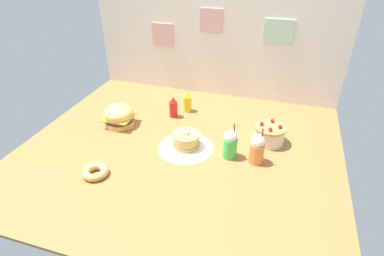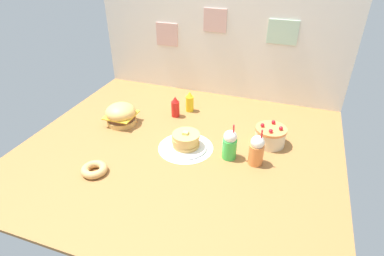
{
  "view_description": "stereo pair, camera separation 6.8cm",
  "coord_description": "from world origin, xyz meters",
  "views": [
    {
      "loc": [
        0.62,
        -1.71,
        1.29
      ],
      "look_at": [
        0.07,
        0.07,
        0.15
      ],
      "focal_mm": 29.44,
      "sensor_mm": 36.0,
      "label": 1
    },
    {
      "loc": [
        0.69,
        -1.68,
        1.29
      ],
      "look_at": [
        0.07,
        0.07,
        0.15
      ],
      "focal_mm": 29.44,
      "sensor_mm": 36.0,
      "label": 2
    }
  ],
  "objects": [
    {
      "name": "burger",
      "position": [
        -0.56,
        0.17,
        0.08
      ],
      "size": [
        0.23,
        0.23,
        0.17
      ],
      "color": "#DBA859",
      "rests_on": "ground_plane"
    },
    {
      "name": "back_wall",
      "position": [
        0.0,
        0.97,
        0.47
      ],
      "size": [
        2.21,
        0.04,
        0.94
      ],
      "color": "silver",
      "rests_on": "ground_plane"
    },
    {
      "name": "cream_soda_cup",
      "position": [
        0.35,
        0.02,
        0.1
      ],
      "size": [
        0.1,
        0.1,
        0.27
      ],
      "color": "green",
      "rests_on": "ground_plane"
    },
    {
      "name": "doily_mat",
      "position": [
        0.04,
        0.02,
        0.0
      ],
      "size": [
        0.39,
        0.39,
        0.0
      ],
      "primitive_type": "cylinder",
      "color": "white",
      "rests_on": "ground_plane"
    },
    {
      "name": "pancake_stack",
      "position": [
        0.04,
        0.02,
        0.05
      ],
      "size": [
        0.3,
        0.3,
        0.13
      ],
      "color": "white",
      "rests_on": "doily_mat"
    },
    {
      "name": "orange_float_cup",
      "position": [
        0.53,
        0.01,
        0.1
      ],
      "size": [
        0.1,
        0.1,
        0.27
      ],
      "color": "orange",
      "rests_on": "ground_plane"
    },
    {
      "name": "mustard_bottle",
      "position": [
        -0.12,
        0.55,
        0.08
      ],
      "size": [
        0.07,
        0.07,
        0.18
      ],
      "color": "yellow",
      "rests_on": "ground_plane"
    },
    {
      "name": "ketchup_bottle",
      "position": [
        -0.2,
        0.43,
        0.08
      ],
      "size": [
        0.07,
        0.07,
        0.18
      ],
      "color": "red",
      "rests_on": "ground_plane"
    },
    {
      "name": "ground_plane",
      "position": [
        0.0,
        0.0,
        -0.01
      ],
      "size": [
        2.21,
        1.95,
        0.02
      ],
      "primitive_type": "cube",
      "color": "#9E6B38"
    },
    {
      "name": "layer_cake",
      "position": [
        0.59,
        0.27,
        0.07
      ],
      "size": [
        0.22,
        0.22,
        0.16
      ],
      "color": "beige",
      "rests_on": "ground_plane"
    },
    {
      "name": "donut_pink_glaze",
      "position": [
        -0.41,
        -0.43,
        0.03
      ],
      "size": [
        0.16,
        0.16,
        0.05
      ],
      "color": "tan",
      "rests_on": "ground_plane"
    }
  ]
}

